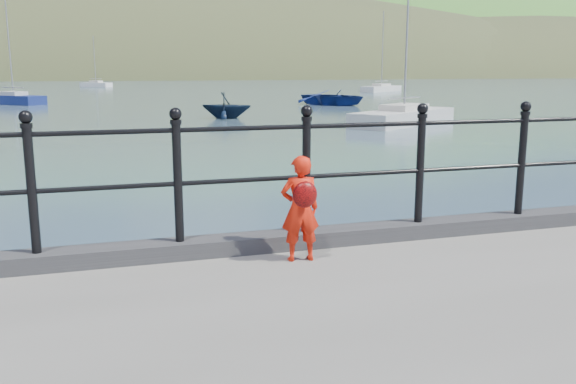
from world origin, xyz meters
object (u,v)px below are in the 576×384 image
object	(u,v)px
launch_blue	(334,97)
sailboat_port	(14,100)
sailboat_near	(404,117)
sailboat_deep	(96,85)
railing	(244,164)
child	(300,208)
launch_navy	(226,105)
sailboat_far	(381,89)

from	to	relation	value
launch_blue	sailboat_port	bearing A→B (deg)	133.65
sailboat_near	sailboat_deep	xyz separation A→B (m)	(-14.59, 74.04, 0.00)
railing	sailboat_near	size ratio (longest dim) A/B	1.80
railing	sailboat_near	xyz separation A→B (m)	(13.21, 21.90, -1.48)
launch_blue	sailboat_near	xyz separation A→B (m)	(-2.87, -16.75, -0.25)
child	launch_navy	xyz separation A→B (m)	(5.15, 28.58, -0.76)
railing	sailboat_port	size ratio (longest dim) A/B	2.25
launch_blue	sailboat_near	world-z (taller)	sailboat_near
launch_navy	sailboat_near	world-z (taller)	sailboat_near
child	launch_navy	size ratio (longest dim) A/B	0.34
sailboat_deep	sailboat_port	size ratio (longest dim) A/B	0.99
sailboat_far	sailboat_near	bearing A→B (deg)	-149.15
child	sailboat_deep	distance (m)	96.38
railing	child	bearing A→B (deg)	-45.76
launch_blue	sailboat_port	xyz separation A→B (m)	(-23.60, 8.34, -0.25)
launch_navy	sailboat_far	size ratio (longest dim) A/B	0.28
railing	sailboat_far	size ratio (longest dim) A/B	1.85
child	launch_navy	distance (m)	29.05
railing	sailboat_far	distance (m)	71.56
sailboat_near	sailboat_far	bearing A→B (deg)	30.58
launch_blue	sailboat_far	world-z (taller)	sailboat_far
railing	child	size ratio (longest dim) A/B	19.26
launch_navy	sailboat_port	bearing A→B (deg)	62.27
launch_navy	sailboat_port	size ratio (longest dim) A/B	0.34
sailboat_port	launch_blue	bearing A→B (deg)	26.37
child	sailboat_deep	size ratio (longest dim) A/B	0.12
child	launch_blue	distance (m)	42.11
sailboat_near	sailboat_deep	distance (m)	75.46
sailboat_near	launch_blue	bearing A→B (deg)	45.26
sailboat_port	child	bearing A→B (deg)	-34.68
launch_navy	sailboat_near	size ratio (longest dim) A/B	0.27
launch_navy	sailboat_far	world-z (taller)	sailboat_far
child	launch_blue	size ratio (longest dim) A/B	0.16
railing	launch_blue	distance (m)	41.89
sailboat_deep	launch_blue	bearing A→B (deg)	-30.12
sailboat_port	sailboat_far	bearing A→B (deg)	68.82
sailboat_far	sailboat_port	size ratio (longest dim) A/B	1.21
launch_blue	sailboat_near	distance (m)	17.00
railing	launch_blue	world-z (taller)	railing
launch_blue	sailboat_far	xyz separation A→B (m)	(16.16, 25.21, -0.25)
sailboat_deep	sailboat_port	distance (m)	49.33
launch_blue	railing	bearing A→B (deg)	-139.48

